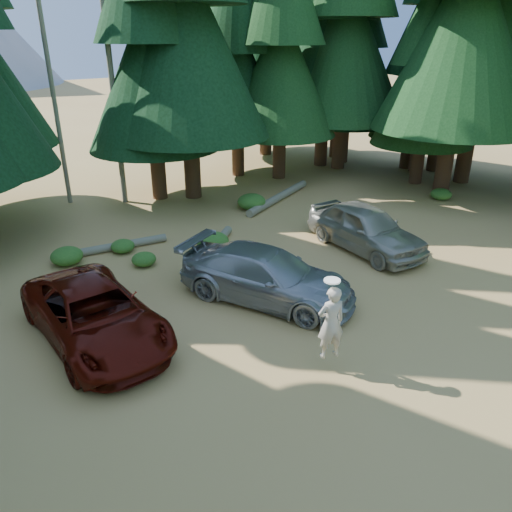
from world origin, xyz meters
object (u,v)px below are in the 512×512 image
at_px(red_pickup, 95,315).
at_px(silver_minivan_right, 366,228).
at_px(silver_minivan_center, 267,276).
at_px(log_mid, 118,246).
at_px(log_left, 210,251).
at_px(log_right, 279,197).
at_px(frisbee_player, 331,322).

distance_m(red_pickup, silver_minivan_right, 9.76).
distance_m(silver_minivan_center, log_mid, 6.39).
bearing_deg(log_left, log_right, -8.81).
distance_m(frisbee_player, log_right, 12.61).
height_order(red_pickup, log_right, red_pickup).
relative_size(red_pickup, silver_minivan_right, 1.10).
bearing_deg(log_left, frisbee_player, -138.27).
height_order(red_pickup, frisbee_player, frisbee_player).
bearing_deg(log_right, log_left, -173.37).
relative_size(red_pickup, log_right, 0.98).
height_order(silver_minivan_center, silver_minivan_right, silver_minivan_right).
distance_m(log_mid, log_right, 8.24).
height_order(log_left, log_right, log_right).
height_order(silver_minivan_right, log_mid, silver_minivan_right).
xyz_separation_m(silver_minivan_center, log_mid, (-1.77, 6.11, -0.61)).
xyz_separation_m(silver_minivan_right, log_right, (1.35, 6.14, -0.64)).
distance_m(silver_minivan_center, frisbee_player, 3.56).
bearing_deg(silver_minivan_right, red_pickup, -176.25).
distance_m(log_left, log_mid, 3.34).
bearing_deg(silver_minivan_right, silver_minivan_center, -166.70).
bearing_deg(silver_minivan_right, log_mid, 147.80).
xyz_separation_m(frisbee_player, log_right, (7.44, 10.13, -1.05)).
bearing_deg(log_right, red_pickup, -173.74).
xyz_separation_m(log_left, log_right, (5.93, 3.08, 0.02)).
bearing_deg(silver_minivan_center, log_right, 23.46).
height_order(silver_minivan_right, log_left, silver_minivan_right).
bearing_deg(silver_minivan_right, log_right, 84.07).
xyz_separation_m(silver_minivan_center, frisbee_player, (-1.00, -3.39, 0.47)).
height_order(frisbee_player, log_right, frisbee_player).
distance_m(silver_minivan_right, log_left, 5.55).
bearing_deg(frisbee_player, silver_minivan_center, -86.32).
relative_size(log_left, log_mid, 1.22).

